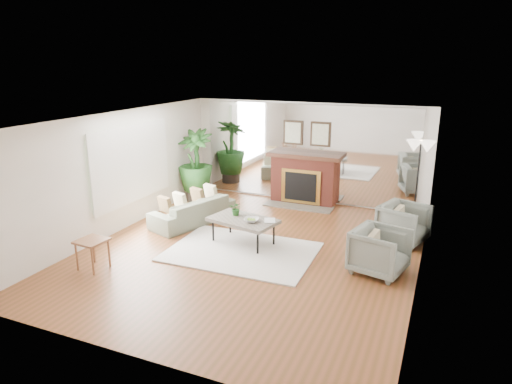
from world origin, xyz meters
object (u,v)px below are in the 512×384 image
at_px(coffee_table, 243,221).
at_px(armchair_front, 380,251).
at_px(armchair_back, 404,224).
at_px(potted_ficus, 196,163).
at_px(side_table, 92,245).
at_px(floor_lamp, 420,153).
at_px(sofa, 193,211).
at_px(fireplace, 303,178).

height_order(coffee_table, armchair_front, armchair_front).
relative_size(coffee_table, armchair_back, 1.68).
distance_m(coffee_table, potted_ficus, 3.22).
distance_m(coffee_table, armchair_front, 2.66).
relative_size(armchair_back, side_table, 1.61).
xyz_separation_m(side_table, floor_lamp, (4.91, 4.61, 1.13)).
bearing_deg(sofa, armchair_back, 117.55).
xyz_separation_m(coffee_table, side_table, (-1.93, -2.02, -0.03)).
height_order(sofa, side_table, sofa).
height_order(fireplace, side_table, fireplace).
bearing_deg(fireplace, armchair_front, -53.88).
relative_size(coffee_table, potted_ficus, 0.78).
bearing_deg(floor_lamp, armchair_front, -96.72).
relative_size(armchair_back, armchair_front, 1.00).
relative_size(armchair_back, potted_ficus, 0.47).
xyz_separation_m(sofa, side_table, (-0.41, -2.67, 0.16)).
height_order(coffee_table, potted_ficus, potted_ficus).
distance_m(armchair_front, potted_ficus, 5.56).
bearing_deg(armchair_front, floor_lamp, 7.26).
relative_size(potted_ficus, floor_lamp, 0.99).
height_order(potted_ficus, floor_lamp, floor_lamp).
bearing_deg(side_table, coffee_table, 46.33).
xyz_separation_m(armchair_front, potted_ficus, (-4.97, 2.43, 0.59)).
height_order(fireplace, sofa, fireplace).
xyz_separation_m(fireplace, potted_ficus, (-2.60, -0.82, 0.32)).
relative_size(fireplace, coffee_table, 1.43).
relative_size(armchair_front, potted_ficus, 0.47).
bearing_deg(sofa, fireplace, 161.41).
bearing_deg(coffee_table, armchair_back, 24.62).
bearing_deg(armchair_front, sofa, 91.83).
height_order(armchair_front, potted_ficus, potted_ficus).
bearing_deg(fireplace, coffee_table, -95.37).
bearing_deg(coffee_table, floor_lamp, 40.99).
bearing_deg(sofa, side_table, 10.16).
distance_m(fireplace, potted_ficus, 2.74).
distance_m(sofa, armchair_back, 4.45).
bearing_deg(coffee_table, sofa, 156.77).
height_order(sofa, floor_lamp, floor_lamp).
bearing_deg(side_table, sofa, 81.25).
bearing_deg(potted_ficus, armchair_back, -9.40).
xyz_separation_m(fireplace, floor_lamp, (2.70, -0.41, 0.92)).
relative_size(coffee_table, armchair_front, 1.67).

